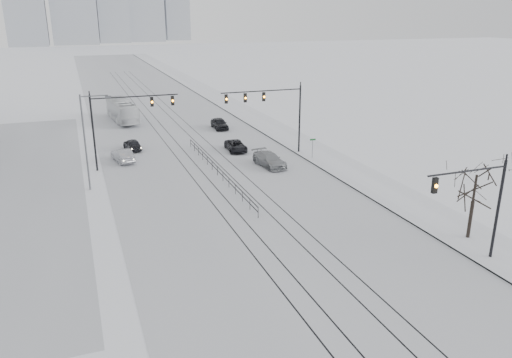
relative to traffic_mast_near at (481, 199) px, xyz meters
name	(u,v)px	position (x,y,z in m)	size (l,w,h in m)	color
ground	(386,353)	(-10.79, -6.00, -4.56)	(500.00, 500.00, 0.00)	white
road	(164,119)	(-10.79, 54.00, -4.55)	(22.00, 260.00, 0.02)	silver
sidewalk_east	(246,113)	(2.71, 54.00, -4.48)	(5.00, 260.00, 0.16)	white
curb	(232,114)	(0.26, 54.00, -4.50)	(0.10, 260.00, 0.12)	gray
parking_strip	(8,182)	(-30.79, 29.00, -4.55)	(14.00, 60.00, 0.03)	silver
tram_rails	(195,151)	(-10.79, 34.00, -4.54)	(5.30, 180.00, 0.01)	black
traffic_mast_near	(481,199)	(0.00, 0.00, 0.00)	(6.10, 0.37, 7.00)	black
traffic_mast_ne	(273,107)	(-2.64, 29.00, 1.20)	(9.60, 0.37, 8.00)	black
traffic_mast_nw	(122,117)	(-19.31, 30.00, 1.01)	(9.10, 0.37, 8.00)	black
street_light_west	(88,136)	(-22.99, 24.00, 0.65)	(2.73, 0.25, 9.00)	#595B60
bare_tree	(476,182)	(2.41, 3.00, -0.07)	(4.40, 4.40, 6.10)	black
median_fence	(217,171)	(-10.79, 24.00, -4.04)	(0.06, 24.00, 1.00)	black
street_sign	(313,146)	(1.01, 26.00, -2.96)	(0.70, 0.06, 2.40)	#595B60
sedan_sb_inner	(132,145)	(-17.73, 37.16, -3.88)	(1.61, 4.01, 1.37)	black
sedan_sb_outer	(123,155)	(-19.37, 32.45, -3.83)	(1.54, 4.43, 1.46)	#98999F
sedan_nb_front	(236,146)	(-6.06, 32.40, -3.94)	(2.07, 4.49, 1.25)	black
sedan_nb_right	(269,160)	(-4.60, 25.10, -3.82)	(2.08, 5.11, 1.48)	gray
sedan_nb_far	(219,124)	(-4.56, 44.60, -3.79)	(1.82, 4.51, 1.54)	black
box_truck	(122,111)	(-17.01, 54.96, -2.94)	(2.72, 11.63, 3.24)	white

